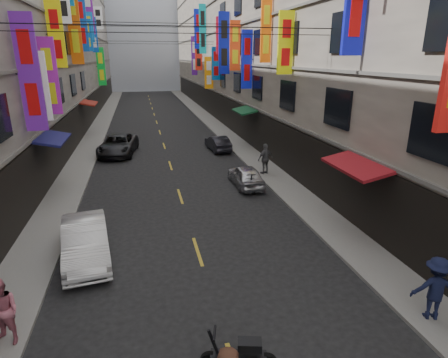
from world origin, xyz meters
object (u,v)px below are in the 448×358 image
car_left_mid (85,241)px  car_right_mid (246,176)px  pedestrian_rfar (265,159)px  scooter_crossing (240,355)px  scooter_far_right (249,182)px  pedestrian_lfar (2,313)px  car_left_far (118,145)px  car_right_far (218,143)px  pedestrian_rnear (435,288)px

car_left_mid → car_right_mid: size_ratio=1.21×
car_right_mid → pedestrian_rfar: 2.41m
scooter_crossing → scooter_far_right: same height
scooter_crossing → pedestrian_rfar: (5.43, 14.33, 0.62)m
scooter_crossing → pedestrian_lfar: size_ratio=0.98×
scooter_far_right → car_right_mid: 0.72m
car_left_far → car_right_mid: size_ratio=1.47×
pedestrian_rfar → car_right_far: bearing=-99.1°
car_left_far → pedestrian_rfar: 11.70m
scooter_crossing → pedestrian_lfar: (-5.52, 2.03, 0.58)m
scooter_far_right → pedestrian_rnear: (1.89, -11.44, 0.59)m
car_left_mid → car_right_mid: bearing=31.8°
pedestrian_lfar → pedestrian_rnear: 11.24m
scooter_far_right → car_left_mid: 9.76m
scooter_far_right → car_right_mid: car_right_mid is taller
scooter_far_right → pedestrian_rnear: size_ratio=0.98×
car_left_mid → car_right_mid: car_left_mid is taller
scooter_crossing → pedestrian_rfar: size_ratio=0.94×
car_left_far → pedestrian_lfar: (-1.90, -19.71, 0.29)m
pedestrian_rfar → scooter_crossing: bearing=47.8°
car_right_far → car_left_mid: bearing=56.8°
scooter_far_right → pedestrian_rfar: size_ratio=0.95×
scooter_crossing → car_right_mid: car_right_mid is taller
car_right_mid → car_right_far: size_ratio=1.01×
scooter_crossing → car_left_far: bearing=24.4°
scooter_crossing → car_left_mid: 7.41m
scooter_crossing → car_left_far: car_left_far is taller
scooter_far_right → car_left_far: car_left_far is taller
scooter_far_right → pedestrian_lfar: (-9.25, -9.96, 0.58)m
car_right_mid → car_right_far: bearing=-91.6°
pedestrian_lfar → scooter_crossing: bearing=7.2°
car_left_mid → pedestrian_lfar: size_ratio=2.40×
car_left_mid → pedestrian_rnear: bearing=-38.0°
pedestrian_lfar → scooter_far_right: bearing=74.5°
car_right_mid → pedestrian_rnear: size_ratio=1.95×
scooter_crossing → pedestrian_rnear: pedestrian_rnear is taller
car_left_far → pedestrian_rfar: bearing=-31.2°
pedestrian_rnear → pedestrian_rfar: size_ratio=0.97×
scooter_crossing → car_left_far: 22.04m
car_left_mid → pedestrian_lfar: pedestrian_lfar is taller
car_left_mid → car_right_mid: (7.83, 6.52, -0.10)m
car_right_far → pedestrian_lfar: (-9.43, -19.25, 0.44)m
car_right_far → pedestrian_rnear: pedestrian_rnear is taller
scooter_far_right → car_right_far: (0.18, 9.29, 0.14)m
car_left_mid → scooter_far_right: bearing=28.7°
scooter_far_right → car_left_mid: size_ratio=0.42×
car_left_mid → car_left_far: car_left_far is taller
car_right_far → scooter_crossing: bearing=74.3°
car_left_mid → car_left_far: 15.58m
car_right_far → pedestrian_rfar: size_ratio=1.87×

